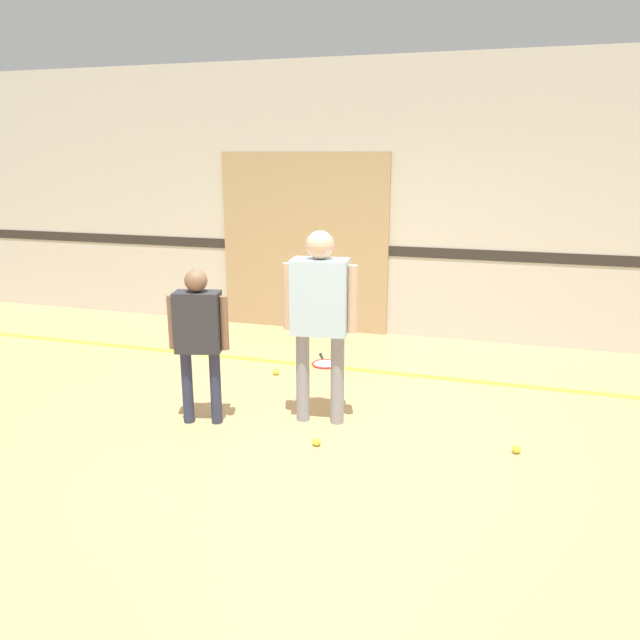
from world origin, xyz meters
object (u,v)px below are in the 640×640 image
Objects in this scene: person_instructor at (320,307)px; tennis_ball_stray_left at (517,449)px; tennis_ball_near_instructor at (317,442)px; racket_spare_on_floor at (325,363)px; tennis_ball_by_spare_racket at (305,354)px; person_student_left at (198,330)px; tennis_ball_stray_right at (276,372)px.

person_instructor is 1.82m from tennis_ball_stray_left.
person_instructor is 23.84× the size of tennis_ball_near_instructor.
tennis_ball_near_instructor is 1.00× the size of tennis_ball_stray_left.
tennis_ball_stray_left is at bearing -10.73° from person_instructor.
person_instructor reaches higher than racket_spare_on_floor.
tennis_ball_by_spare_racket and tennis_ball_stray_left have the same top height.
person_instructor reaches higher than person_student_left.
racket_spare_on_floor is at bearing 98.93° from person_instructor.
person_instructor is 23.84× the size of tennis_ball_stray_left.
person_student_left is (-0.92, -0.30, -0.18)m from person_instructor.
racket_spare_on_floor is at bearing 141.75° from tennis_ball_stray_left.
person_student_left is 19.36× the size of tennis_ball_near_instructor.
tennis_ball_by_spare_racket is (0.28, 1.87, -0.76)m from person_student_left.
tennis_ball_stray_right is at bearing 114.65° from racket_spare_on_floor.
racket_spare_on_floor is 0.34m from tennis_ball_by_spare_racket.
tennis_ball_near_instructor is 1.62m from tennis_ball_stray_right.
person_student_left is 19.36× the size of tennis_ball_by_spare_racket.
tennis_ball_near_instructor is 1.00× the size of tennis_ball_by_spare_racket.
person_student_left is 1.94m from racket_spare_on_floor.
person_student_left is at bearing -176.10° from tennis_ball_stray_left.
tennis_ball_near_instructor and tennis_ball_stray_right have the same top height.
person_student_left is at bearing -97.98° from tennis_ball_stray_right.
tennis_ball_near_instructor is at bearing -69.64° from tennis_ball_by_spare_racket.
person_student_left reaches higher than tennis_ball_by_spare_racket.
racket_spare_on_floor is (0.55, 1.68, -0.78)m from person_student_left.
tennis_ball_by_spare_racket is at bearing 110.36° from tennis_ball_near_instructor.
person_instructor is 0.98m from person_student_left.
tennis_ball_stray_right is at bearing -99.08° from tennis_ball_by_spare_racket.
person_student_left is 2.59m from tennis_ball_stray_left.
tennis_ball_stray_right is (-0.10, -0.64, 0.00)m from tennis_ball_by_spare_racket.
tennis_ball_stray_left is 2.54m from tennis_ball_stray_right.
racket_spare_on_floor is 7.58× the size of tennis_ball_near_instructor.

